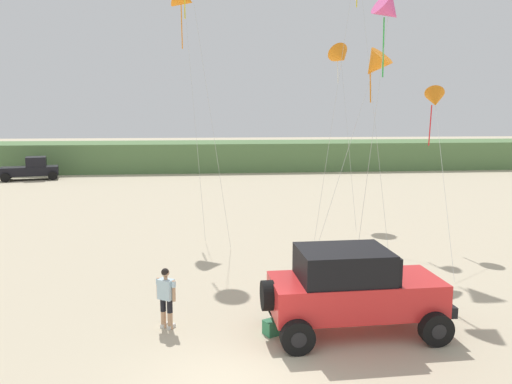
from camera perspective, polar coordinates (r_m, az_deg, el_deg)
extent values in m
cube|color=#567A47|center=(52.04, -11.23, 4.05)|extent=(90.00, 7.64, 2.80)
cube|color=red|center=(13.56, 11.26, -11.46)|extent=(4.45, 1.97, 0.90)
cube|color=red|center=(14.04, 17.79, -9.41)|extent=(1.15, 1.72, 0.12)
cube|color=black|center=(13.18, 9.92, -8.12)|extent=(2.35, 1.83, 0.80)
cube|color=black|center=(13.59, 14.79, -7.94)|extent=(0.15, 1.67, 0.72)
cube|color=black|center=(14.51, 19.96, -11.58)|extent=(0.25, 1.81, 0.28)
cylinder|color=black|center=(12.99, 1.32, -11.73)|extent=(0.32, 0.78, 0.77)
cylinder|color=black|center=(15.27, 16.29, -11.64)|extent=(0.85, 0.32, 0.84)
cylinder|color=black|center=(15.27, 16.29, -11.64)|extent=(0.39, 0.33, 0.38)
cylinder|color=black|center=(13.55, 19.88, -14.53)|extent=(0.85, 0.32, 0.84)
cylinder|color=black|center=(13.55, 19.88, -14.53)|extent=(0.39, 0.33, 0.38)
cylinder|color=black|center=(14.28, 2.99, -12.76)|extent=(0.85, 0.32, 0.84)
cylinder|color=black|center=(14.28, 2.99, -12.76)|extent=(0.39, 0.33, 0.38)
cylinder|color=black|center=(12.43, 4.77, -16.22)|extent=(0.85, 0.32, 0.84)
cylinder|color=black|center=(12.43, 4.77, -16.22)|extent=(0.39, 0.33, 0.38)
cylinder|color=tan|center=(14.06, -10.52, -14.02)|extent=(0.14, 0.14, 0.49)
cylinder|color=black|center=(13.91, -10.57, -12.53)|extent=(0.15, 0.15, 0.36)
cube|color=silver|center=(14.17, -10.40, -14.70)|extent=(0.23, 0.28, 0.10)
cylinder|color=tan|center=(13.94, -9.78, -14.21)|extent=(0.14, 0.14, 0.49)
cylinder|color=black|center=(13.79, -9.82, -12.71)|extent=(0.15, 0.15, 0.36)
cube|color=silver|center=(14.05, -9.66, -14.90)|extent=(0.23, 0.28, 0.10)
cube|color=silver|center=(13.69, -10.25, -10.86)|extent=(0.48, 0.43, 0.54)
cylinder|color=tan|center=(13.84, -11.11, -10.71)|extent=(0.09, 0.09, 0.56)
cylinder|color=silver|center=(13.78, -11.13, -9.97)|extent=(0.11, 0.11, 0.16)
cylinder|color=tan|center=(13.55, -9.37, -11.10)|extent=(0.09, 0.09, 0.56)
cylinder|color=silver|center=(13.49, -9.39, -10.34)|extent=(0.11, 0.11, 0.16)
cylinder|color=tan|center=(13.59, -10.29, -9.63)|extent=(0.10, 0.10, 0.08)
sphere|color=tan|center=(13.55, -10.31, -9.05)|extent=(0.21, 0.21, 0.21)
sphere|color=black|center=(13.53, -10.35, -8.99)|extent=(0.21, 0.21, 0.21)
cube|color=#2D7F51|center=(13.51, 2.15, -15.12)|extent=(0.66, 0.57, 0.38)
cube|color=black|center=(47.58, -24.41, 2.20)|extent=(4.93, 2.98, 0.76)
cube|color=black|center=(47.46, -23.81, 3.19)|extent=(2.00, 2.14, 0.84)
cylinder|color=black|center=(48.56, -22.12, 2.01)|extent=(0.80, 0.44, 0.76)
cylinder|color=black|center=(46.47, -22.20, 1.72)|extent=(0.80, 0.44, 0.76)
cylinder|color=black|center=(48.83, -26.46, 1.77)|extent=(0.80, 0.44, 0.76)
cylinder|color=black|center=(46.76, -26.73, 1.47)|extent=(0.80, 0.44, 0.76)
cylinder|color=orange|center=(25.96, -8.48, 18.17)|extent=(0.05, 0.42, 2.06)
cylinder|color=silver|center=(23.74, -7.05, 8.71)|extent=(0.86, 3.74, 11.15)
cone|color=#E04C93|center=(19.10, 14.95, 19.44)|extent=(1.28, 1.32, 1.49)
cylinder|color=green|center=(18.86, 14.35, 15.70)|extent=(0.05, 0.14, 2.06)
cylinder|color=silver|center=(18.02, 13.06, 5.42)|extent=(1.33, 1.20, 9.22)
cone|color=orange|center=(28.73, 9.66, 15.05)|extent=(1.45, 1.54, 1.67)
cylinder|color=white|center=(28.61, 9.32, 13.36)|extent=(0.05, 0.27, 1.20)
cylinder|color=silver|center=(26.36, 10.47, 6.05)|extent=(0.26, 4.58, 8.76)
cone|color=orange|center=(20.90, 13.42, 13.94)|extent=(1.51, 1.65, 1.57)
cylinder|color=orange|center=(20.79, 12.93, 11.56)|extent=(0.05, 0.22, 1.19)
cylinder|color=silver|center=(19.64, 10.01, 3.34)|extent=(2.81, 1.79, 7.55)
cylinder|color=silver|center=(21.71, -5.39, 9.97)|extent=(1.66, 2.12, 12.10)
cylinder|color=silver|center=(23.15, 13.24, 9.62)|extent=(0.25, 5.81, 12.03)
cylinder|color=silver|center=(22.65, 9.38, 12.33)|extent=(2.68, 3.25, 14.06)
cone|color=orange|center=(23.32, 19.76, 9.95)|extent=(1.06, 1.34, 1.30)
cylinder|color=red|center=(23.25, 19.28, 7.18)|extent=(0.05, 0.14, 1.76)
cylinder|color=silver|center=(20.58, 20.63, 1.36)|extent=(1.62, 5.64, 6.27)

